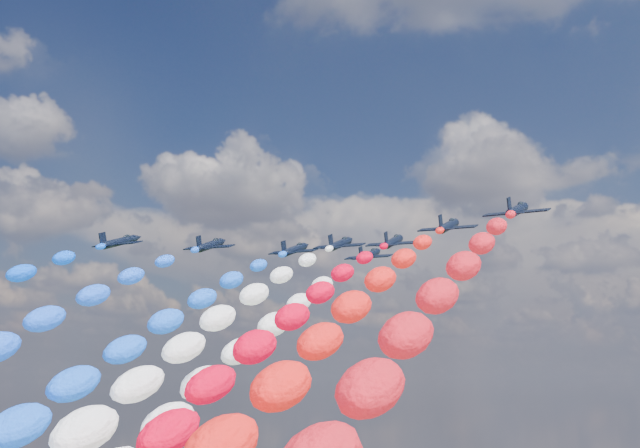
% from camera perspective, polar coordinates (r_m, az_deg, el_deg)
% --- Properties ---
extents(jet_0, '(8.63, 11.53, 5.52)m').
position_cam_1_polar(jet_0, '(137.62, -13.29, -1.18)').
color(jet_0, black).
extents(jet_1, '(8.91, 11.73, 5.52)m').
position_cam_1_polar(jet_1, '(138.41, -7.35, -1.42)').
color(jet_1, black).
extents(jet_2, '(8.38, 11.35, 5.52)m').
position_cam_1_polar(jet_2, '(142.14, -1.72, -1.73)').
color(jet_2, black).
extents(trail_2, '(5.55, 111.01, 56.49)m').
position_cam_1_polar(trail_2, '(92.65, -17.76, -13.37)').
color(trail_2, blue).
extents(jet_3, '(8.28, 11.28, 5.52)m').
position_cam_1_polar(jet_3, '(135.99, 1.36, -1.34)').
color(jet_3, black).
extents(trail_3, '(5.55, 111.01, 56.49)m').
position_cam_1_polar(trail_3, '(84.69, -14.08, -13.89)').
color(trail_3, white).
extents(jet_4, '(8.41, 11.37, 5.52)m').
position_cam_1_polar(jet_4, '(148.55, 3.33, -2.08)').
color(jet_4, black).
extents(trail_4, '(5.55, 111.01, 56.49)m').
position_cam_1_polar(trail_4, '(95.87, -9.02, -13.60)').
color(trail_4, white).
extents(jet_5, '(8.76, 11.63, 5.52)m').
position_cam_1_polar(jet_5, '(134.07, 4.93, -1.18)').
color(jet_5, black).
extents(trail_5, '(5.55, 111.01, 56.49)m').
position_cam_1_polar(trail_5, '(80.74, -8.61, -14.27)').
color(trail_5, red).
extents(jet_6, '(8.22, 11.24, 5.52)m').
position_cam_1_polar(jet_6, '(121.06, 8.59, -0.13)').
color(jet_6, black).
extents(jet_7, '(8.81, 11.66, 5.52)m').
position_cam_1_polar(jet_7, '(111.21, 13.07, 0.92)').
color(jet_7, black).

